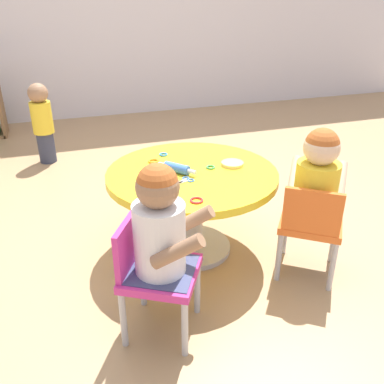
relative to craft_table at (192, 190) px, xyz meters
name	(u,v)px	position (x,y,z in m)	size (l,w,h in m)	color
ground_plane	(192,249)	(0.00, 0.00, -0.38)	(10.00, 10.00, 0.00)	tan
craft_table	(192,190)	(0.00, 0.00, 0.00)	(0.91, 0.91, 0.49)	silver
child_chair_left	(153,271)	(-0.34, -0.54, -0.07)	(0.41, 0.41, 0.54)	#B7B7BC
seated_child_left	(160,225)	(-0.31, -0.56, 0.16)	(0.43, 0.40, 0.51)	#3F4772
child_chair_right	(311,224)	(0.49, -0.40, -0.07)	(0.42, 0.42, 0.54)	#B7B7BC
seated_child_right	(317,179)	(0.52, -0.37, 0.16)	(0.42, 0.44, 0.51)	#3F4772
toddler_standing	(42,121)	(-0.77, 1.66, -0.02)	(0.17, 0.17, 0.67)	#33384C
rolling_pin	(177,168)	(-0.08, 0.01, 0.14)	(0.17, 0.19, 0.05)	#3F72CC
craft_scissors	(185,181)	(-0.08, -0.11, 0.12)	(0.14, 0.11, 0.01)	silver
playdough_blob_0	(232,164)	(0.24, 0.01, 0.12)	(0.12, 0.12, 0.02)	#F2CC72
playdough_blob_1	(155,184)	(-0.22, -0.10, 0.12)	(0.13, 0.13, 0.01)	#B2E58C
cookie_cutter_0	(211,167)	(0.11, 0.01, 0.12)	(0.05, 0.05, 0.01)	#4CB259
cookie_cutter_1	(154,161)	(-0.16, 0.19, 0.12)	(0.06, 0.06, 0.01)	orange
cookie_cutter_2	(163,154)	(-0.09, 0.27, 0.12)	(0.05, 0.05, 0.01)	#3F99D8
cookie_cutter_3	(197,200)	(-0.08, -0.33, 0.12)	(0.06, 0.06, 0.01)	red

